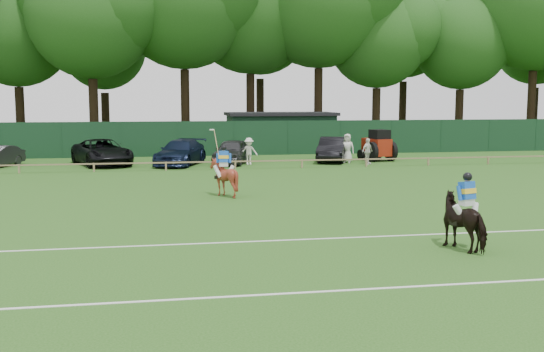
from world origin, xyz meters
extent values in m
plane|color=#1E4C14|center=(0.00, 0.00, 0.00)|extent=(160.00, 160.00, 0.00)
imported|color=black|center=(4.82, -2.90, 0.76)|extent=(1.37, 1.98, 1.53)
imported|color=maroon|center=(-0.71, 7.75, 0.80)|extent=(1.52, 1.65, 1.59)
imported|color=black|center=(-6.85, 21.74, 0.80)|extent=(4.51, 6.33, 1.60)
imported|color=black|center=(-2.06, 20.96, 0.77)|extent=(3.87, 5.76, 1.55)
imported|color=#333336|center=(1.17, 21.11, 0.78)|extent=(3.25, 4.92, 1.56)
imported|color=black|center=(7.86, 21.46, 0.80)|extent=(3.33, 5.11, 1.59)
imported|color=silver|center=(2.16, 20.46, 0.84)|extent=(1.12, 0.69, 1.67)
imported|color=white|center=(9.49, 19.27, 0.82)|extent=(1.02, 0.86, 1.63)
imported|color=silver|center=(8.53, 20.45, 0.93)|extent=(1.08, 0.96, 1.86)
cube|color=silver|center=(4.82, -2.90, 1.30)|extent=(0.43, 0.36, 0.18)
cube|color=blue|center=(4.82, -2.90, 1.62)|extent=(0.48, 0.42, 0.51)
cube|color=yellow|center=(4.82, -2.90, 1.60)|extent=(0.50, 0.41, 0.18)
sphere|color=black|center=(4.82, -2.90, 1.99)|extent=(0.25, 0.25, 0.25)
cylinder|color=silver|center=(5.08, -2.86, 1.00)|extent=(0.39, 0.44, 0.59)
cylinder|color=silver|center=(4.59, -3.03, 1.00)|extent=(0.46, 0.29, 0.59)
cube|color=silver|center=(-0.71, 7.75, 1.36)|extent=(0.40, 0.32, 0.18)
cube|color=blue|center=(-0.71, 7.75, 1.68)|extent=(0.45, 0.37, 0.51)
cube|color=yellow|center=(-0.71, 7.75, 1.66)|extent=(0.47, 0.36, 0.18)
sphere|color=black|center=(-0.71, 7.75, 2.05)|extent=(0.25, 0.25, 0.25)
cylinder|color=silver|center=(-0.46, 7.65, 1.06)|extent=(0.42, 0.31, 0.59)
cylinder|color=silver|center=(-0.98, 7.75, 1.06)|extent=(0.41, 0.39, 0.59)
cylinder|color=tan|center=(-1.00, 7.85, 2.23)|extent=(0.18, 0.62, 1.17)
cube|color=silver|center=(0.00, -6.00, 0.01)|extent=(60.00, 0.10, 0.01)
cube|color=silver|center=(0.00, -1.00, 0.01)|extent=(60.00, 0.10, 0.01)
cube|color=#997F5B|center=(0.00, 18.00, 0.45)|extent=(62.00, 0.08, 0.08)
cube|color=#14351E|center=(0.00, 27.00, 1.25)|extent=(92.00, 0.04, 2.50)
cube|color=#14331E|center=(6.00, 30.00, 1.40)|extent=(8.00, 4.00, 2.80)
cube|color=black|center=(6.00, 30.00, 2.92)|extent=(8.40, 4.40, 0.24)
cube|color=maroon|center=(10.87, 21.50, 0.91)|extent=(1.54, 2.26, 1.12)
cube|color=black|center=(10.95, 21.16, 1.68)|extent=(1.25, 1.32, 0.78)
cylinder|color=black|center=(10.29, 20.75, 0.65)|extent=(0.53, 1.32, 1.29)
cylinder|color=black|center=(11.72, 21.07, 0.65)|extent=(0.53, 1.32, 1.29)
cylinder|color=black|center=(10.06, 22.20, 0.35)|extent=(0.40, 0.73, 0.69)
cylinder|color=black|center=(11.32, 22.48, 0.35)|extent=(0.40, 0.73, 0.69)
camera|label=1|loc=(-3.39, -18.75, 4.09)|focal=42.00mm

